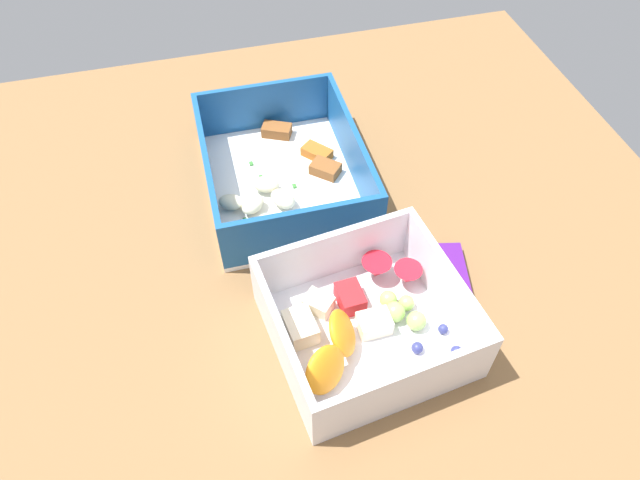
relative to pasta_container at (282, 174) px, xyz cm
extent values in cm
cube|color=brown|center=(11.37, 1.12, -3.02)|extent=(80.00, 80.00, 2.00)
cube|color=white|center=(-0.23, 0.14, -1.72)|extent=(20.85, 16.46, 0.60)
cube|color=#19518C|center=(-10.27, 0.24, 1.54)|extent=(0.76, 16.27, 5.92)
cube|color=#19518C|center=(9.82, 0.04, 1.54)|extent=(0.76, 16.27, 5.92)
cube|color=#19518C|center=(-0.15, 7.97, 1.54)|extent=(19.50, 0.79, 5.92)
cube|color=#19518C|center=(-0.30, -7.69, 1.54)|extent=(19.50, 0.79, 5.92)
ellipsoid|color=beige|center=(7.84, -1.99, -0.52)|extent=(3.14, 3.01, 1.29)
ellipsoid|color=beige|center=(0.67, -1.96, -0.41)|extent=(2.94, 3.43, 1.44)
ellipsoid|color=beige|center=(3.18, -3.87, -0.44)|extent=(3.36, 3.41, 1.41)
ellipsoid|color=beige|center=(3.25, -0.66, -0.38)|extent=(3.63, 3.33, 1.49)
ellipsoid|color=beige|center=(2.25, -5.97, -0.47)|extent=(2.97, 3.29, 1.35)
ellipsoid|color=beige|center=(7.84, -4.86, -0.46)|extent=(3.20, 2.68, 1.37)
ellipsoid|color=beige|center=(5.56, -2.72, -0.66)|extent=(2.47, 2.67, 1.09)
cube|color=#AD5B1E|center=(-3.33, 4.76, -0.86)|extent=(3.78, 3.60, 1.13)
cube|color=brown|center=(-8.24, 1.42, -0.77)|extent=(3.17, 3.85, 1.30)
cube|color=brown|center=(-0.46, 4.96, -0.80)|extent=(3.69, 3.76, 1.24)
cube|color=#387A33|center=(4.38, -4.98, -1.32)|extent=(0.60, 0.40, 0.20)
cube|color=#387A33|center=(-3.95, -2.80, -1.32)|extent=(0.60, 0.40, 0.20)
cube|color=#387A33|center=(1.38, -3.19, -1.32)|extent=(0.60, 0.40, 0.20)
cube|color=#387A33|center=(-1.49, -2.14, -1.32)|extent=(0.60, 0.40, 0.20)
cube|color=#387A33|center=(0.80, 1.16, -1.32)|extent=(0.60, 0.40, 0.20)
cube|color=white|center=(20.21, 3.01, -1.72)|extent=(17.01, 17.70, 0.60)
cube|color=white|center=(12.99, 2.12, 1.42)|extent=(2.55, 15.91, 5.68)
cube|color=white|center=(27.44, 3.90, 1.42)|extent=(2.55, 15.91, 5.68)
cube|color=white|center=(19.27, 10.63, 1.42)|extent=(13.94, 2.31, 5.68)
cube|color=white|center=(21.15, -4.61, 1.42)|extent=(13.94, 2.31, 5.68)
ellipsoid|color=orange|center=(21.06, 0.60, 0.83)|extent=(4.92, 4.32, 4.30)
ellipsoid|color=orange|center=(24.03, -1.71, 0.88)|extent=(4.93, 5.22, 4.41)
cube|color=#F4EACC|center=(18.85, -2.56, -0.43)|extent=(3.56, 2.85, 1.98)
cube|color=#F4EACC|center=(16.72, -0.35, -0.66)|extent=(3.15, 3.14, 1.53)
cube|color=red|center=(16.92, 2.59, -0.53)|extent=(3.10, 2.41, 1.78)
cube|color=#F4EACC|center=(20.08, 3.86, -0.55)|extent=(2.22, 2.93, 1.73)
sphere|color=#9ECC60|center=(20.81, 7.56, -0.53)|extent=(1.79, 1.79, 1.79)
sphere|color=#9ECC60|center=(18.73, 7.41, -0.68)|extent=(1.49, 1.49, 1.49)
sphere|color=#9ECC60|center=(17.94, 5.92, -0.61)|extent=(1.62, 1.62, 1.62)
sphere|color=#9ECC60|center=(19.48, 6.00, -0.46)|extent=(1.91, 1.91, 1.91)
cone|color=red|center=(14.59, 5.84, -0.28)|extent=(2.85, 2.85, 2.28)
cone|color=red|center=(16.05, 8.43, -0.36)|extent=(2.66, 2.66, 2.13)
sphere|color=navy|center=(25.07, 7.06, -0.95)|extent=(0.95, 0.95, 0.95)
sphere|color=navy|center=(21.97, 9.70, -0.96)|extent=(0.93, 0.93, 0.93)
sphere|color=navy|center=(23.18, 6.79, -0.90)|extent=(1.05, 1.05, 1.05)
sphere|color=navy|center=(24.41, 9.91, -0.88)|extent=(1.08, 1.08, 1.08)
sphere|color=navy|center=(25.76, 8.92, -0.95)|extent=(0.94, 0.94, 0.94)
cube|color=#51197A|center=(16.39, 13.20, -1.42)|extent=(7.36, 3.93, 1.20)
camera|label=1|loc=(44.90, -7.70, 43.43)|focal=32.41mm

